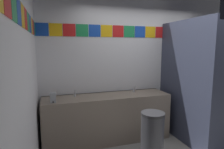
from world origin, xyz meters
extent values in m
cube|color=silver|center=(0.00, 1.44, 1.41)|extent=(3.93, 0.08, 2.83)
cube|color=#1947B7|center=(-1.85, 1.40, 2.03)|extent=(0.22, 0.01, 0.22)
cube|color=yellow|center=(-1.62, 1.40, 2.03)|extent=(0.22, 0.01, 0.22)
cube|color=red|center=(-1.39, 1.40, 2.03)|extent=(0.22, 0.01, 0.22)
cube|color=#1E8C4C|center=(-1.16, 1.40, 2.03)|extent=(0.22, 0.01, 0.22)
cube|color=#1947B7|center=(-0.93, 1.40, 2.03)|extent=(0.22, 0.01, 0.22)
cube|color=yellow|center=(-0.69, 1.40, 2.03)|extent=(0.22, 0.01, 0.22)
cube|color=red|center=(-0.46, 1.40, 2.03)|extent=(0.22, 0.01, 0.22)
cube|color=#1E8C4C|center=(-0.23, 1.40, 2.03)|extent=(0.22, 0.01, 0.22)
cube|color=#1947B7|center=(0.00, 1.40, 2.03)|extent=(0.22, 0.01, 0.22)
cube|color=yellow|center=(0.23, 1.40, 2.03)|extent=(0.22, 0.01, 0.22)
cube|color=red|center=(0.46, 1.40, 2.03)|extent=(0.22, 0.01, 0.22)
cube|color=#1E8C4C|center=(0.69, 1.40, 2.03)|extent=(0.22, 0.01, 0.22)
cube|color=#1947B7|center=(0.93, 1.40, 2.03)|extent=(0.22, 0.01, 0.22)
cube|color=yellow|center=(1.16, 1.40, 2.03)|extent=(0.22, 0.01, 0.22)
cube|color=red|center=(1.39, 1.40, 2.03)|extent=(0.22, 0.01, 0.22)
cube|color=#1E8C4C|center=(1.62, 1.40, 2.03)|extent=(0.22, 0.01, 0.22)
cube|color=#1947B7|center=(1.85, 1.40, 2.03)|extent=(0.22, 0.01, 0.22)
cube|color=silver|center=(-2.01, 0.00, 1.41)|extent=(0.08, 2.81, 2.83)
cube|color=#1E8C4C|center=(-1.96, -0.59, 2.03)|extent=(0.01, 0.22, 0.22)
cube|color=#1947B7|center=(-1.96, -0.35, 2.03)|extent=(0.01, 0.22, 0.22)
cube|color=yellow|center=(-1.96, -0.12, 2.03)|extent=(0.01, 0.22, 0.22)
cube|color=red|center=(-1.96, 0.12, 2.03)|extent=(0.01, 0.22, 0.22)
cube|color=#1E8C4C|center=(-1.96, 0.35, 2.03)|extent=(0.01, 0.22, 0.22)
cube|color=#1947B7|center=(-1.96, 0.59, 2.03)|extent=(0.01, 0.22, 0.22)
cube|color=yellow|center=(-1.96, 0.82, 2.03)|extent=(0.01, 0.22, 0.22)
cube|color=red|center=(-1.96, 1.05, 2.03)|extent=(0.01, 0.22, 0.22)
cube|color=#1E8C4C|center=(-1.96, 1.29, 2.03)|extent=(0.01, 0.22, 0.22)
cube|color=gray|center=(-0.77, 1.11, 0.43)|extent=(2.30, 0.58, 0.86)
cube|color=gray|center=(-0.77, 1.39, 0.82)|extent=(2.30, 0.03, 0.08)
cylinder|color=white|center=(-1.34, 1.08, 0.80)|extent=(0.34, 0.34, 0.10)
cylinder|color=white|center=(-0.19, 1.08, 0.80)|extent=(0.34, 0.34, 0.10)
cylinder|color=silver|center=(-1.34, 1.22, 0.88)|extent=(0.04, 0.04, 0.05)
cylinder|color=silver|center=(-1.34, 1.17, 0.95)|extent=(0.02, 0.06, 0.09)
cylinder|color=silver|center=(-0.19, 1.22, 0.88)|extent=(0.04, 0.04, 0.05)
cylinder|color=silver|center=(-0.19, 1.17, 0.95)|extent=(0.02, 0.06, 0.09)
cube|color=gray|center=(-1.72, 0.94, 0.94)|extent=(0.09, 0.07, 0.16)
cylinder|color=black|center=(-1.72, 0.90, 0.88)|extent=(0.02, 0.02, 0.03)
cube|color=#33384C|center=(0.53, 0.70, 1.10)|extent=(0.04, 1.40, 2.21)
cylinder|color=silver|center=(0.55, 0.02, 1.21)|extent=(0.02, 0.02, 0.10)
cylinder|color=white|center=(1.13, 0.88, 0.20)|extent=(0.38, 0.38, 0.40)
torus|color=white|center=(1.13, 0.88, 0.42)|extent=(0.39, 0.39, 0.05)
cube|color=white|center=(1.13, 1.09, 0.57)|extent=(0.34, 0.17, 0.34)
cylinder|color=#333338|center=(-0.27, 0.32, 0.35)|extent=(0.35, 0.35, 0.70)
cylinder|color=#262628|center=(-0.27, 0.32, 0.72)|extent=(0.36, 0.36, 0.04)
camera|label=1|loc=(-1.72, -2.19, 1.74)|focal=31.01mm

